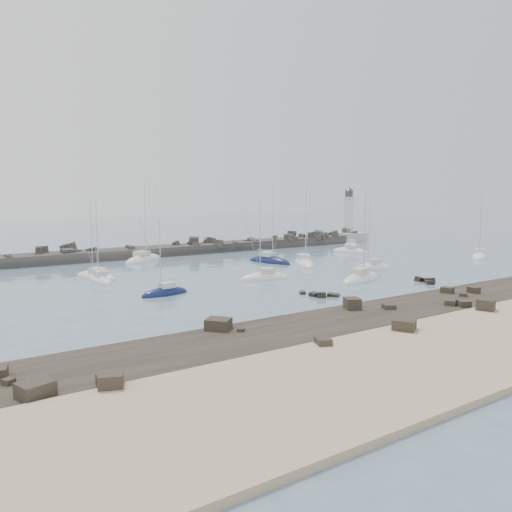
{
  "coord_description": "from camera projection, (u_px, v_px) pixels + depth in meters",
  "views": [
    {
      "loc": [
        -43.08,
        -54.95,
        12.47
      ],
      "look_at": [
        1.41,
        12.0,
        2.22
      ],
      "focal_mm": 35.0,
      "sensor_mm": 36.0,
      "label": 1
    }
  ],
  "objects": [
    {
      "name": "rock_shelf",
      "position": [
        422.0,
        312.0,
        52.28
      ],
      "size": [
        140.0,
        12.42,
        1.96
      ],
      "color": "black",
      "rests_on": "ground"
    },
    {
      "name": "sailboat_3",
      "position": [
        100.0,
        280.0,
        70.51
      ],
      "size": [
        2.4,
        7.73,
        12.31
      ],
      "color": "white",
      "rests_on": "ground"
    },
    {
      "name": "sailboat_8",
      "position": [
        269.0,
        262.0,
        89.62
      ],
      "size": [
        4.84,
        9.79,
        14.86
      ],
      "color": "#101944",
      "rests_on": "ground"
    },
    {
      "name": "lighthouse",
      "position": [
        348.0,
        229.0,
        127.44
      ],
      "size": [
        7.0,
        7.0,
        14.6
      ],
      "color": "#A2A29D",
      "rests_on": "ground"
    },
    {
      "name": "breakwater",
      "position": [
        147.0,
        255.0,
        98.04
      ],
      "size": [
        115.0,
        7.91,
        5.21
      ],
      "color": "#2E2B29",
      "rests_on": "ground"
    },
    {
      "name": "sailboat_10",
      "position": [
        350.0,
        252.0,
        104.49
      ],
      "size": [
        5.26,
        8.34,
        12.7
      ],
      "color": "white",
      "rests_on": "ground"
    },
    {
      "name": "rock_cluster_far",
      "position": [
        426.0,
        282.0,
        69.45
      ],
      "size": [
        2.43,
        3.67,
        1.32
      ],
      "color": "black",
      "rests_on": "ground"
    },
    {
      "name": "sailboat_2",
      "position": [
        165.0,
        294.0,
        61.19
      ],
      "size": [
        6.48,
        2.64,
        10.2
      ],
      "color": "#101944",
      "rests_on": "ground"
    },
    {
      "name": "ground",
      "position": [
        295.0,
        281.0,
        70.63
      ],
      "size": [
        400.0,
        400.0,
        0.0
      ],
      "primitive_type": "plane",
      "color": "slate",
      "rests_on": "ground"
    },
    {
      "name": "rock_cluster_near",
      "position": [
        322.0,
        296.0,
        60.35
      ],
      "size": [
        3.82,
        4.61,
        1.09
      ],
      "color": "black",
      "rests_on": "ground"
    },
    {
      "name": "sailboat_12",
      "position": [
        351.0,
        247.0,
        114.23
      ],
      "size": [
        4.89,
        7.33,
        11.49
      ],
      "color": "white",
      "rests_on": "ground"
    },
    {
      "name": "sailboat_9",
      "position": [
        371.0,
        269.0,
        81.21
      ],
      "size": [
        7.85,
        3.49,
        12.24
      ],
      "color": "white",
      "rests_on": "ground"
    },
    {
      "name": "sailboat_4",
      "position": [
        144.0,
        260.0,
        91.48
      ],
      "size": [
        9.95,
        7.96,
        15.58
      ],
      "color": "white",
      "rests_on": "ground"
    },
    {
      "name": "sailboat_6",
      "position": [
        304.0,
        264.0,
        86.45
      ],
      "size": [
        6.61,
        9.48,
        14.57
      ],
      "color": "white",
      "rests_on": "ground"
    },
    {
      "name": "sailboat_7",
      "position": [
        361.0,
        279.0,
        71.08
      ],
      "size": [
        9.45,
        5.17,
        14.38
      ],
      "color": "white",
      "rests_on": "ground"
    },
    {
      "name": "sailboat_11",
      "position": [
        479.0,
        257.0,
        96.05
      ],
      "size": [
        8.75,
        6.35,
        13.51
      ],
      "color": "white",
      "rests_on": "ground"
    },
    {
      "name": "sailboat_1",
      "position": [
        96.0,
        277.0,
        73.2
      ],
      "size": [
        5.4,
        8.48,
        12.81
      ],
      "color": "white",
      "rests_on": "ground"
    },
    {
      "name": "sailboat_5",
      "position": [
        264.0,
        278.0,
        72.15
      ],
      "size": [
        7.83,
        3.85,
        12.06
      ],
      "color": "white",
      "rests_on": "ground"
    }
  ]
}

